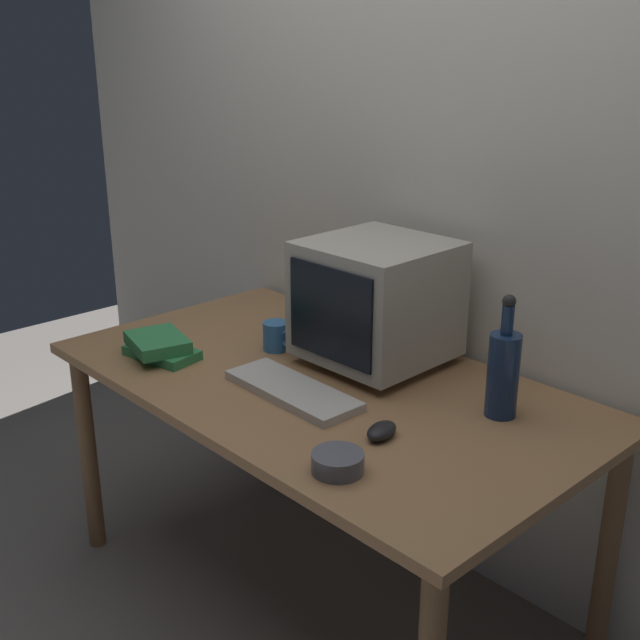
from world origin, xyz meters
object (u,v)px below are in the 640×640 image
object	(u,v)px
crt_monitor	(376,301)
mug	(276,336)
computer_mouse	(382,431)
cd_spindle	(338,462)
bottle_tall	(503,371)
book_stack	(159,346)
keyboard	(292,390)
bottle_short	(304,316)

from	to	relation	value
crt_monitor	mug	xyz separation A→B (m)	(-0.28, -0.15, -0.15)
computer_mouse	cd_spindle	size ratio (longest dim) A/B	0.83
crt_monitor	bottle_tall	world-z (taller)	crt_monitor
computer_mouse	book_stack	distance (m)	0.82
keyboard	bottle_tall	bearing A→B (deg)	35.19
computer_mouse	bottle_tall	size ratio (longest dim) A/B	0.31
crt_monitor	mug	distance (m)	0.35
keyboard	bottle_tall	xyz separation A→B (m)	(0.46, 0.31, 0.11)
computer_mouse	crt_monitor	bearing A→B (deg)	121.90
keyboard	computer_mouse	bearing A→B (deg)	0.56
crt_monitor	book_stack	xyz separation A→B (m)	(-0.48, -0.45, -0.16)
computer_mouse	book_stack	world-z (taller)	book_stack
keyboard	mug	distance (m)	0.33
bottle_short	book_stack	size ratio (longest dim) A/B	0.68
keyboard	mug	xyz separation A→B (m)	(-0.28, 0.18, 0.03)
bottle_tall	mug	xyz separation A→B (m)	(-0.74, -0.13, -0.08)
keyboard	crt_monitor	bearing A→B (deg)	91.23
keyboard	bottle_short	bearing A→B (deg)	135.31
computer_mouse	book_stack	bearing A→B (deg)	174.88
book_stack	mug	xyz separation A→B (m)	(0.20, 0.30, 0.01)
bottle_short	cd_spindle	bearing A→B (deg)	-37.14
cd_spindle	computer_mouse	bearing A→B (deg)	102.10
computer_mouse	bottle_short	world-z (taller)	bottle_short
cd_spindle	book_stack	bearing A→B (deg)	174.97
bottle_short	cd_spindle	world-z (taller)	bottle_short
keyboard	mug	world-z (taller)	mug
book_stack	bottle_tall	bearing A→B (deg)	24.56
bottle_tall	mug	distance (m)	0.75
cd_spindle	crt_monitor	bearing A→B (deg)	125.62
bottle_short	book_stack	xyz separation A→B (m)	(-0.15, -0.46, -0.03)
mug	computer_mouse	bearing A→B (deg)	-16.67
crt_monitor	keyboard	xyz separation A→B (m)	(-0.00, -0.33, -0.18)
mug	cd_spindle	size ratio (longest dim) A/B	1.00
book_stack	cd_spindle	size ratio (longest dim) A/B	2.05
bottle_short	cd_spindle	size ratio (longest dim) A/B	1.39
bottle_tall	book_stack	distance (m)	1.03
bottle_short	keyboard	bearing A→B (deg)	-45.93
computer_mouse	book_stack	xyz separation A→B (m)	(-0.81, -0.11, 0.02)
keyboard	book_stack	bearing A→B (deg)	-164.82
crt_monitor	bottle_short	bearing A→B (deg)	178.37
bottle_short	book_stack	world-z (taller)	bottle_short
mug	cd_spindle	world-z (taller)	mug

